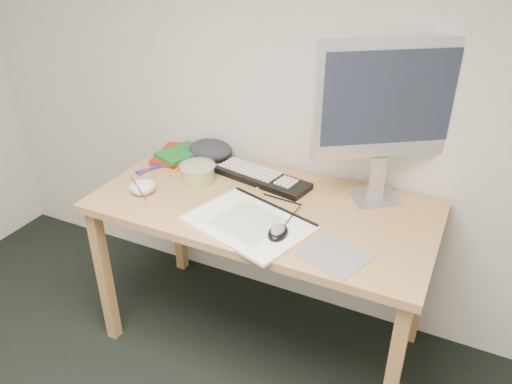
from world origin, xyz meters
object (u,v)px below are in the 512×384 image
at_px(desk, 263,220).
at_px(sketchpad, 249,223).
at_px(keyboard, 262,178).
at_px(rice_bowl, 143,189).
at_px(monitor, 387,104).

height_order(desk, sketchpad, sketchpad).
relative_size(desk, sketchpad, 3.11).
height_order(desk, keyboard, keyboard).
height_order(sketchpad, keyboard, keyboard).
bearing_deg(desk, keyboard, 116.27).
bearing_deg(desk, rice_bowl, -164.59).
relative_size(keyboard, monitor, 0.68).
bearing_deg(rice_bowl, desk, 15.41).
xyz_separation_m(sketchpad, keyboard, (-0.11, 0.35, 0.01)).
distance_m(sketchpad, keyboard, 0.37).
distance_m(monitor, rice_bowl, 1.06).
distance_m(desk, monitor, 0.68).
xyz_separation_m(desk, keyboard, (-0.09, 0.18, 0.10)).
xyz_separation_m(desk, sketchpad, (0.02, -0.17, 0.09)).
distance_m(keyboard, monitor, 0.64).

